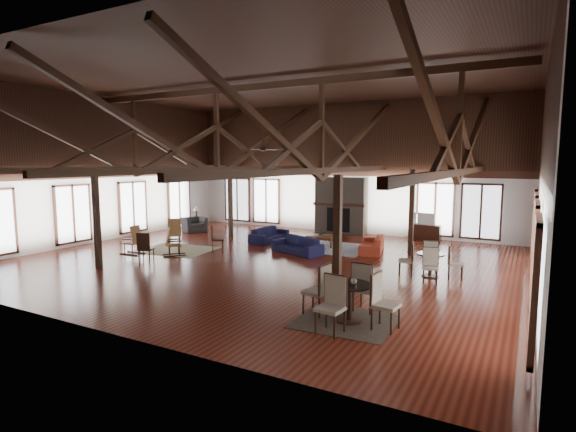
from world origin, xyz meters
The scene contains 31 objects.
floor centered at (0.00, 0.00, 0.00)m, with size 16.00×16.00×0.00m, color #5E2113.
ceiling centered at (0.00, 0.00, 6.00)m, with size 16.00×14.00×0.02m, color black.
wall_back centered at (0.00, 7.00, 3.00)m, with size 16.00×0.02×6.00m, color silver.
wall_front centered at (0.00, -7.00, 3.00)m, with size 16.00×0.02×6.00m, color silver.
wall_left centered at (-8.00, 0.00, 3.00)m, with size 0.02×14.00×6.00m, color silver.
wall_right centered at (8.00, 0.00, 3.00)m, with size 0.02×14.00×6.00m, color silver.
roof_truss centered at (0.00, 0.00, 4.03)m, with size 15.60×14.07×3.14m.
post_grid centered at (0.00, 0.00, 1.52)m, with size 8.16×7.16×3.05m.
fireplace centered at (0.00, 6.67, 1.29)m, with size 2.50×0.69×2.60m.
ceiling_fan centered at (0.50, -1.00, 3.73)m, with size 1.60×1.60×0.75m.
sofa_navy_front centered at (0.36, 1.57, 0.30)m, with size 2.02×0.79×0.59m, color #141336.
sofa_navy_left centered at (-1.76, 3.11, 0.29)m, with size 0.78×1.99×0.58m, color #121333.
sofa_orange centered at (2.67, 3.12, 0.28)m, with size 0.76×1.94×0.57m, color #9F321E.
coffee_table centered at (0.60, 3.16, 0.40)m, with size 1.34×1.00×0.46m.
vase centered at (0.55, 3.17, 0.55)m, with size 0.18×0.18×0.18m, color #B2B2B2.
armchair centered at (-6.25, 3.66, 0.34)m, with size 0.91×1.04×0.68m, color #2A292C.
side_table_lamp centered at (-6.61, 4.28, 0.45)m, with size 0.47×0.47×1.19m.
rocking_chair_a centered at (-4.54, 0.47, 0.52)m, with size 0.93×0.91×1.10m.
rocking_chair_b centered at (-3.34, -0.98, 0.48)m, with size 0.84×0.86×1.01m.
rocking_chair_c centered at (-4.71, -1.42, 0.49)m, with size 0.85×0.50×1.05m.
side_chair_a centered at (-2.39, 0.27, 0.60)m, with size 0.61×0.61×1.03m.
side_chair_b centered at (-3.23, -2.32, 0.60)m, with size 0.58×0.58×1.04m.
cafe_table_near centered at (4.54, -4.13, 0.56)m, with size 2.17×2.17×1.12m.
cafe_table_far centered at (5.30, 0.45, 0.48)m, with size 1.87×1.87×0.96m.
cup_near centered at (4.62, -4.08, 0.86)m, with size 0.13×0.13×0.10m, color #B2B2B2.
cup_far centered at (5.37, 0.36, 0.74)m, with size 0.13×0.13×0.10m, color #B2B2B2.
tv_console centered at (3.84, 6.75, 0.32)m, with size 1.28×0.48×0.64m, color black.
television centered at (3.82, 6.75, 0.89)m, with size 0.88×0.12×0.51m, color #B2B2B2.
rug_tan centered at (-3.93, -0.09, 0.01)m, with size 2.70×2.12×0.01m, color tan.
rug_navy centered at (0.76, 3.09, 0.01)m, with size 3.41×2.56×0.01m, color #1A2048.
rug_dark centered at (4.48, -4.17, 0.01)m, with size 1.99×1.81×0.01m, color black.
Camera 1 is at (7.77, -12.73, 3.35)m, focal length 28.00 mm.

